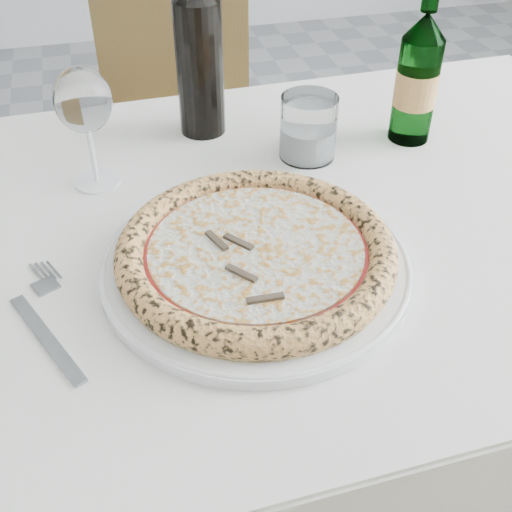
# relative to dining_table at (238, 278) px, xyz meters

# --- Properties ---
(dining_table) EXTENTS (1.34, 0.81, 0.76)m
(dining_table) POSITION_rel_dining_table_xyz_m (0.00, 0.00, 0.00)
(dining_table) COLOR brown
(dining_table) RESTS_ON floor
(chair_far) EXTENTS (0.45, 0.46, 0.93)m
(chair_far) POSITION_rel_dining_table_xyz_m (0.03, 0.81, -0.13)
(chair_far) COLOR brown
(chair_far) RESTS_ON floor
(plate) EXTENTS (0.37, 0.37, 0.02)m
(plate) POSITION_rel_dining_table_xyz_m (-0.00, -0.10, 0.11)
(plate) COLOR white
(plate) RESTS_ON dining_table
(pizza) EXTENTS (0.33, 0.33, 0.03)m
(pizza) POSITION_rel_dining_table_xyz_m (-0.00, -0.10, 0.12)
(pizza) COLOR #E7C97A
(pizza) RESTS_ON plate
(fork) EXTENTS (0.08, 0.22, 0.00)m
(fork) POSITION_rel_dining_table_xyz_m (-0.24, -0.13, 0.10)
(fork) COLOR gray
(fork) RESTS_ON dining_table
(wine_glass) EXTENTS (0.08, 0.08, 0.17)m
(wine_glass) POSITION_rel_dining_table_xyz_m (-0.17, 0.14, 0.22)
(wine_glass) COLOR white
(wine_glass) RESTS_ON dining_table
(tumbler) EXTENTS (0.08, 0.08, 0.09)m
(tumbler) POSITION_rel_dining_table_xyz_m (0.14, 0.14, 0.14)
(tumbler) COLOR silver
(tumbler) RESTS_ON dining_table
(beer_bottle) EXTENTS (0.06, 0.06, 0.24)m
(beer_bottle) POSITION_rel_dining_table_xyz_m (0.31, 0.15, 0.20)
(beer_bottle) COLOR #307136
(beer_bottle) RESTS_ON dining_table
(wine_bottle) EXTENTS (0.07, 0.07, 0.29)m
(wine_bottle) POSITION_rel_dining_table_xyz_m (0.01, 0.26, 0.22)
(wine_bottle) COLOR black
(wine_bottle) RESTS_ON dining_table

